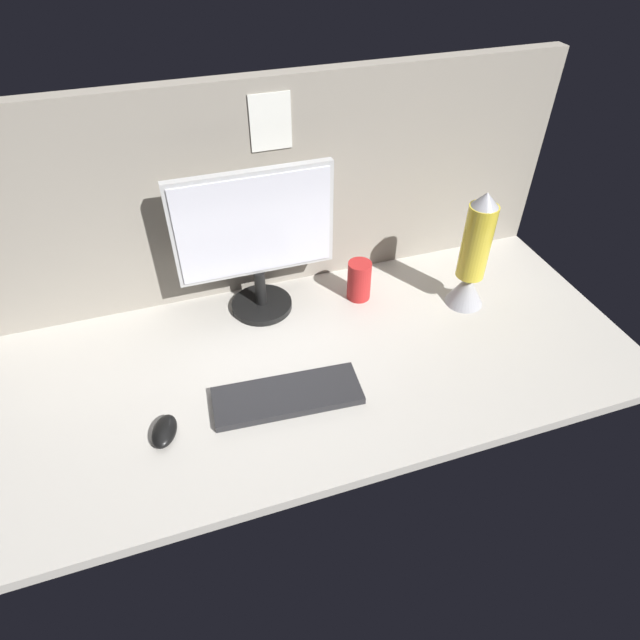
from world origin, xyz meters
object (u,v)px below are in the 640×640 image
keyboard (287,396)px  mug_red_plastic (359,280)px  lava_lamp (473,260)px  monitor (255,237)px  mouse (164,431)px

keyboard → mug_red_plastic: (31.79, 32.78, 5.21)cm
keyboard → lava_lamp: 66.19cm
monitor → lava_lamp: monitor is taller
keyboard → lava_lamp: lava_lamp is taller
keyboard → monitor: bearing=90.6°
monitor → lava_lamp: 62.11cm
monitor → mouse: size_ratio=4.62×
keyboard → lava_lamp: bearing=22.5°
mug_red_plastic → keyboard: bearing=-134.1°
lava_lamp → monitor: bearing=163.6°
monitor → keyboard: monitor is taller
mug_red_plastic → lava_lamp: lava_lamp is taller
mouse → lava_lamp: 95.40cm
mouse → mug_red_plastic: (62.17, 34.91, 4.51)cm
mouse → lava_lamp: lava_lamp is taller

